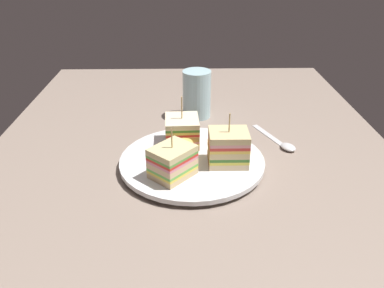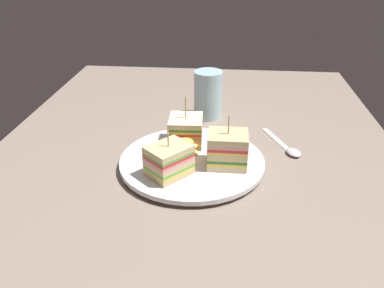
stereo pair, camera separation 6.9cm
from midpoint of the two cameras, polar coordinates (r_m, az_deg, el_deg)
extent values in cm
cube|color=gray|center=(71.83, -2.76, -3.91)|extent=(118.97, 79.76, 1.80)
cylinder|color=white|center=(71.18, -2.78, -3.06)|extent=(16.18, 16.18, 0.70)
cylinder|color=white|center=(70.79, -2.80, -2.52)|extent=(26.09, 26.09, 0.85)
cube|color=#DEBD88|center=(65.78, -5.84, -4.28)|extent=(8.69, 8.61, 1.02)
cube|color=#9E7242|center=(67.72, -3.79, -3.16)|extent=(3.81, 4.12, 1.02)
cube|color=#F1D34A|center=(65.39, -5.87, -3.73)|extent=(8.69, 8.61, 0.45)
cube|color=#61B146|center=(65.16, -5.89, -3.39)|extent=(8.69, 8.61, 0.45)
cube|color=beige|center=(64.78, -5.92, -2.84)|extent=(8.69, 8.61, 1.02)
cube|color=#9E7242|center=(66.75, -3.84, -1.75)|extent=(3.81, 4.12, 1.02)
cube|color=pink|center=(64.41, -5.95, -2.27)|extent=(8.69, 8.61, 0.45)
cube|color=red|center=(64.18, -5.97, -1.92)|extent=(8.69, 8.61, 0.45)
cube|color=#5FA141|center=(63.96, -5.99, -1.57)|extent=(8.69, 8.61, 0.45)
cube|color=beige|center=(63.60, -6.02, -0.99)|extent=(8.69, 8.61, 1.02)
cylinder|color=tan|center=(62.59, -6.12, 0.74)|extent=(0.24, 0.24, 3.32)
cube|color=beige|center=(69.12, 2.37, -2.40)|extent=(5.78, 6.80, 1.08)
cube|color=#9E7242|center=(69.00, -0.39, -2.43)|extent=(5.67, 0.27, 1.08)
cube|color=#EDDA50|center=(68.71, 2.38, -1.81)|extent=(5.78, 6.80, 0.56)
cube|color=#407C2F|center=(68.43, 2.39, -1.40)|extent=(5.78, 6.80, 0.56)
cube|color=beige|center=(68.03, 2.41, -0.80)|extent=(5.78, 6.80, 1.08)
cube|color=#B2844C|center=(67.91, -0.40, -0.83)|extent=(5.67, 0.27, 1.08)
cube|color=#FACD55|center=(67.64, 2.42, -0.19)|extent=(5.78, 6.80, 0.56)
cube|color=red|center=(67.38, 2.43, 0.23)|extent=(5.78, 6.80, 0.56)
cube|color=pink|center=(67.12, 2.44, 0.65)|extent=(5.78, 6.80, 0.56)
cube|color=#D6C088|center=(66.75, 2.45, 1.28)|extent=(5.78, 6.80, 1.08)
cylinder|color=tan|center=(65.77, 2.49, 3.04)|extent=(0.24, 0.24, 3.44)
cube|color=#DEB48D|center=(75.84, -4.05, 0.43)|extent=(7.04, 6.54, 0.95)
cube|color=#9E7242|center=(72.91, -4.05, -0.78)|extent=(0.51, 6.15, 0.95)
cube|color=#EFC855|center=(75.52, -4.06, 0.91)|extent=(7.04, 6.54, 0.47)
cube|color=pink|center=(75.31, -4.08, 1.23)|extent=(7.04, 6.54, 0.47)
cube|color=beige|center=(74.99, -4.09, 1.71)|extent=(7.04, 6.54, 0.95)
cube|color=#B2844C|center=(72.02, -4.10, 0.54)|extent=(0.51, 6.15, 0.95)
cube|color=red|center=(74.68, -4.11, 2.20)|extent=(7.04, 6.54, 0.47)
cube|color=#E7C25C|center=(74.48, -4.12, 2.53)|extent=(7.04, 6.54, 0.47)
cube|color=#478435|center=(74.28, -4.14, 2.85)|extent=(7.04, 6.54, 0.47)
cube|color=beige|center=(73.98, -4.16, 3.35)|extent=(7.04, 6.54, 0.95)
cylinder|color=tan|center=(72.92, -4.23, 5.24)|extent=(0.24, 0.24, 4.33)
cylinder|color=#E3D083|center=(72.07, -3.49, -1.27)|extent=(3.88, 3.90, 0.77)
cylinder|color=#DDB760|center=(71.50, -4.29, -1.28)|extent=(5.00, 5.04, 1.02)
cylinder|color=#D4BD58|center=(72.63, -4.79, -0.23)|extent=(4.44, 4.38, 1.22)
cylinder|color=#DFBC5E|center=(71.68, -3.69, -0.25)|extent=(4.36, 4.39, 0.85)
cylinder|color=#D2BD57|center=(69.99, -4.21, -0.12)|extent=(4.43, 4.46, 0.98)
cube|color=silver|center=(83.10, 8.73, 1.28)|extent=(10.31, 5.36, 0.25)
ellipsoid|color=silver|center=(78.06, 11.39, -0.51)|extent=(4.20, 3.69, 1.00)
cylinder|color=silver|center=(89.31, -1.53, 7.22)|extent=(6.41, 6.41, 10.77)
cylinder|color=white|center=(90.38, -1.51, 5.51)|extent=(5.90, 5.90, 4.99)
camera|label=1|loc=(0.03, -92.86, -1.52)|focal=36.66mm
camera|label=2|loc=(0.03, 87.14, 1.52)|focal=36.66mm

